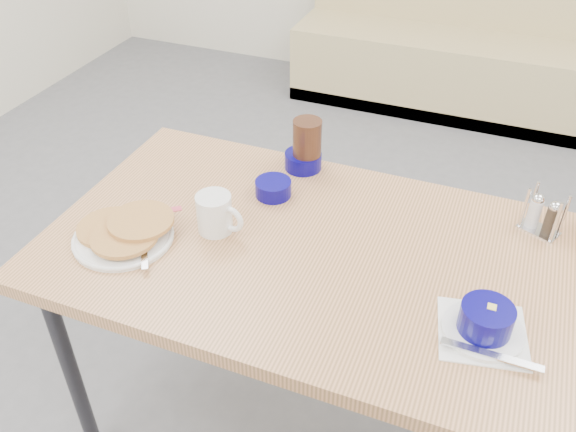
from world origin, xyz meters
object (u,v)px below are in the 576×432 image
at_px(butter_bowl, 273,188).
at_px(coffee_mug, 216,213).
at_px(pancake_plate, 124,233).
at_px(condiment_caddy, 542,218).
at_px(dining_table, 320,267).
at_px(grits_setting, 485,323).
at_px(booth_bench, 457,48).
at_px(creamer_bowl, 303,161).
at_px(amber_tumbler, 307,145).

bearing_deg(butter_bowl, coffee_mug, -110.48).
relative_size(pancake_plate, condiment_caddy, 2.15).
bearing_deg(dining_table, butter_bowl, 139.32).
relative_size(coffee_mug, grits_setting, 0.57).
height_order(booth_bench, pancake_plate, booth_bench).
relative_size(booth_bench, butter_bowl, 18.71).
bearing_deg(dining_table, creamer_bowl, 117.31).
relative_size(booth_bench, creamer_bowl, 17.17).
relative_size(booth_bench, pancake_plate, 7.26).
bearing_deg(condiment_caddy, creamer_bowl, -160.32).
height_order(pancake_plate, creamer_bowl, creamer_bowl).
bearing_deg(pancake_plate, condiment_caddy, 23.42).
height_order(pancake_plate, condiment_caddy, condiment_caddy).
height_order(butter_bowl, condiment_caddy, condiment_caddy).
height_order(butter_bowl, amber_tumbler, amber_tumbler).
bearing_deg(coffee_mug, pancake_plate, -149.52).
distance_m(grits_setting, amber_tumbler, 0.75).
xyz_separation_m(pancake_plate, coffee_mug, (0.20, 0.12, 0.04)).
bearing_deg(booth_bench, amber_tumbler, -94.28).
relative_size(creamer_bowl, butter_bowl, 1.09).
height_order(booth_bench, grits_setting, booth_bench).
bearing_deg(booth_bench, dining_table, -90.00).
xyz_separation_m(dining_table, creamer_bowl, (-0.18, 0.34, 0.09)).
bearing_deg(creamer_bowl, amber_tumbler, 0.00).
height_order(grits_setting, creamer_bowl, grits_setting).
height_order(dining_table, condiment_caddy, condiment_caddy).
height_order(booth_bench, amber_tumbler, booth_bench).
xyz_separation_m(grits_setting, amber_tumbler, (-0.58, 0.48, 0.05)).
xyz_separation_m(grits_setting, creamer_bowl, (-0.59, 0.48, -0.01)).
bearing_deg(amber_tumbler, grits_setting, -39.54).
relative_size(coffee_mug, butter_bowl, 1.33).
height_order(amber_tumbler, condiment_caddy, amber_tumbler).
xyz_separation_m(booth_bench, amber_tumbler, (-0.16, -2.19, 0.49)).
xyz_separation_m(grits_setting, butter_bowl, (-0.62, 0.31, -0.01)).
height_order(coffee_mug, butter_bowl, coffee_mug).
bearing_deg(amber_tumbler, coffee_mug, -107.30).
height_order(dining_table, butter_bowl, butter_bowl).
relative_size(grits_setting, condiment_caddy, 1.95).
xyz_separation_m(coffee_mug, condiment_caddy, (0.78, 0.31, -0.01)).
bearing_deg(condiment_caddy, pancake_plate, -131.94).
bearing_deg(coffee_mug, creamer_bowl, 74.35).
bearing_deg(grits_setting, butter_bowl, 153.16).
distance_m(coffee_mug, grits_setting, 0.70).
bearing_deg(booth_bench, grits_setting, -81.17).
xyz_separation_m(grits_setting, condiment_caddy, (0.09, 0.42, 0.01)).
bearing_deg(grits_setting, pancake_plate, -179.52).
bearing_deg(pancake_plate, dining_table, 16.85).
xyz_separation_m(coffee_mug, amber_tumbler, (0.11, 0.37, 0.03)).
relative_size(amber_tumbler, condiment_caddy, 1.31).
height_order(dining_table, grits_setting, grits_setting).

